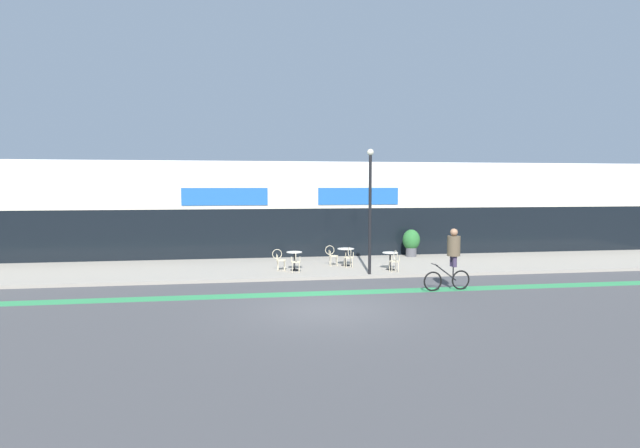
% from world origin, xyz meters
% --- Properties ---
extents(ground_plane, '(120.00, 120.00, 0.00)m').
position_xyz_m(ground_plane, '(0.00, 0.00, 0.00)').
color(ground_plane, '#424244').
extents(sidewalk_slab, '(40.00, 5.50, 0.12)m').
position_xyz_m(sidewalk_slab, '(0.00, 7.25, 0.06)').
color(sidewalk_slab, gray).
rests_on(sidewalk_slab, ground).
extents(storefront_facade, '(40.00, 4.06, 4.83)m').
position_xyz_m(storefront_facade, '(0.00, 11.96, 2.41)').
color(storefront_facade, silver).
rests_on(storefront_facade, ground).
extents(bike_lane_stripe, '(36.00, 0.70, 0.01)m').
position_xyz_m(bike_lane_stripe, '(0.00, 2.12, 0.00)').
color(bike_lane_stripe, '#2D844C').
rests_on(bike_lane_stripe, ground).
extents(bistro_table_0, '(0.65, 0.65, 0.77)m').
position_xyz_m(bistro_table_0, '(-0.32, 6.20, 0.67)').
color(bistro_table_0, black).
rests_on(bistro_table_0, sidewalk_slab).
extents(bistro_table_1, '(0.74, 0.74, 0.75)m').
position_xyz_m(bistro_table_1, '(2.05, 7.10, 0.66)').
color(bistro_table_1, black).
rests_on(bistro_table_1, sidewalk_slab).
extents(bistro_table_2, '(0.65, 0.65, 0.73)m').
position_xyz_m(bistro_table_2, '(3.68, 5.75, 0.64)').
color(bistro_table_2, black).
rests_on(bistro_table_2, sidewalk_slab).
extents(cafe_chair_0_near, '(0.43, 0.59, 0.90)m').
position_xyz_m(cafe_chair_0_near, '(-0.33, 5.57, 0.64)').
color(cafe_chair_0_near, beige).
rests_on(cafe_chair_0_near, sidewalk_slab).
extents(cafe_chair_0_side, '(0.58, 0.42, 0.90)m').
position_xyz_m(cafe_chair_0_side, '(-0.95, 6.20, 0.64)').
color(cafe_chair_0_side, beige).
rests_on(cafe_chair_0_side, sidewalk_slab).
extents(cafe_chair_1_near, '(0.44, 0.59, 0.90)m').
position_xyz_m(cafe_chair_1_near, '(2.06, 6.48, 0.64)').
color(cafe_chair_1_near, beige).
rests_on(cafe_chair_1_near, sidewalk_slab).
extents(cafe_chair_1_side, '(0.58, 0.40, 0.90)m').
position_xyz_m(cafe_chair_1_side, '(1.43, 7.10, 0.64)').
color(cafe_chair_1_side, beige).
rests_on(cafe_chair_1_side, sidewalk_slab).
extents(cafe_chair_2_near, '(0.43, 0.59, 0.90)m').
position_xyz_m(cafe_chair_2_near, '(3.68, 5.12, 0.64)').
color(cafe_chair_2_near, beige).
rests_on(cafe_chair_2_near, sidewalk_slab).
extents(planter_pot, '(0.85, 0.85, 1.35)m').
position_xyz_m(planter_pot, '(5.85, 9.36, 0.86)').
color(planter_pot, '#4C4C51').
rests_on(planter_pot, sidewalk_slab).
extents(lamp_post, '(0.26, 0.26, 4.97)m').
position_xyz_m(lamp_post, '(2.56, 4.83, 3.00)').
color(lamp_post, black).
rests_on(lamp_post, sidewalk_slab).
extents(cyclist_0, '(1.76, 0.55, 2.16)m').
position_xyz_m(cyclist_0, '(4.77, 1.97, 1.26)').
color(cyclist_0, black).
rests_on(cyclist_0, ground).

